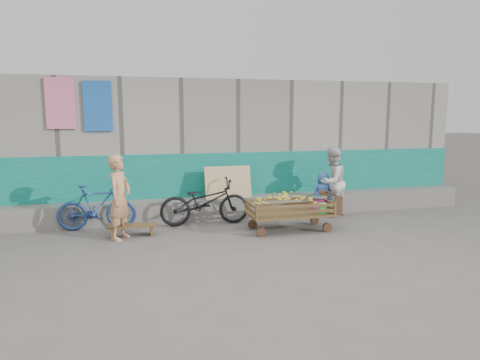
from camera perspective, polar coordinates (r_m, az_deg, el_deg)
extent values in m
plane|color=#57544E|center=(7.14, 0.05, -9.46)|extent=(80.00, 80.00, 0.00)
cube|color=gray|center=(10.83, -5.38, 4.79)|extent=(12.00, 3.00, 3.00)
cube|color=#0A6B5D|center=(9.44, -3.86, -0.64)|extent=(12.00, 0.03, 1.40)
cube|color=#66645E|center=(9.30, -3.57, -3.76)|extent=(12.00, 0.50, 0.45)
cube|color=tan|center=(9.13, -1.60, -0.31)|extent=(1.00, 0.19, 0.68)
cube|color=pink|center=(9.23, -22.85, 9.40)|extent=(0.55, 0.03, 1.00)
cube|color=#1E5BB3|center=(9.16, -18.44, 9.33)|extent=(0.55, 0.03, 1.00)
cube|color=#4E341B|center=(8.36, 6.62, -4.48)|extent=(1.59, 0.80, 0.04)
cylinder|color=#312110|center=(7.94, 2.85, -6.94)|extent=(0.18, 0.05, 0.18)
cube|color=#4E341B|center=(7.74, 2.29, -4.38)|extent=(0.04, 0.04, 0.25)
cylinder|color=#312110|center=(8.48, 1.67, -5.92)|extent=(0.18, 0.05, 0.18)
cube|color=#4E341B|center=(8.44, 0.84, -3.28)|extent=(0.04, 0.04, 0.25)
cylinder|color=#312110|center=(8.42, 11.55, -6.21)|extent=(0.18, 0.05, 0.18)
cube|color=#4E341B|center=(8.30, 12.53, -3.68)|extent=(0.04, 0.04, 0.25)
cylinder|color=#312110|center=(8.93, 9.91, -5.30)|extent=(0.18, 0.05, 0.18)
cube|color=#4E341B|center=(8.96, 10.39, -2.72)|extent=(0.04, 0.04, 0.25)
cube|color=#4E341B|center=(8.00, 7.59, -4.28)|extent=(1.54, 0.04, 0.04)
cube|color=#4E341B|center=(7.98, 7.60, -3.54)|extent=(1.54, 0.04, 0.04)
cube|color=#4E341B|center=(8.67, 5.76, -3.23)|extent=(1.54, 0.04, 0.04)
cube|color=#4E341B|center=(8.65, 5.77, -2.55)|extent=(1.54, 0.04, 0.04)
cube|color=#4E341B|center=(8.10, 1.53, -4.05)|extent=(0.04, 0.74, 0.04)
cube|color=#4E341B|center=(8.07, 1.54, -3.32)|extent=(0.04, 0.74, 0.04)
cube|color=#4E341B|center=(8.64, 11.41, -3.41)|extent=(0.04, 0.74, 0.04)
cube|color=#4E341B|center=(8.61, 11.43, -2.73)|extent=(0.04, 0.74, 0.04)
cylinder|color=#312110|center=(8.66, 12.40, -1.92)|extent=(0.04, 0.71, 0.04)
cube|color=#312110|center=(8.95, 11.08, -2.52)|extent=(0.16, 0.04, 0.35)
cube|color=#312110|center=(8.38, 12.99, -3.34)|extent=(0.16, 0.04, 0.35)
ellipsoid|color=yellow|center=(8.28, 6.07, -3.06)|extent=(1.15, 0.62, 0.39)
cylinder|color=#FF3AAB|center=(8.57, 10.51, -3.30)|extent=(0.21, 0.21, 0.23)
cylinder|color=silver|center=(8.54, 10.53, -2.49)|extent=(0.03, 0.03, 0.05)
cylinder|color=silver|center=(8.54, 10.54, -2.26)|extent=(0.30, 0.30, 0.02)
cube|color=#4CD050|center=(8.33, 10.94, -3.72)|extent=(0.14, 0.11, 0.19)
cube|color=#4E341B|center=(8.17, -14.18, -5.91)|extent=(0.88, 0.27, 0.04)
cube|color=#4E341B|center=(8.21, -16.64, -6.78)|extent=(0.05, 0.25, 0.18)
cube|color=#4E341B|center=(8.21, -11.67, -6.59)|extent=(0.05, 0.25, 0.18)
imported|color=tan|center=(7.93, -15.75, -2.25)|extent=(0.58, 0.66, 1.53)
imported|color=silver|center=(9.60, 12.14, -0.26)|extent=(0.94, 0.89, 1.53)
imported|color=#3D65BC|center=(9.63, 10.98, -1.86)|extent=(0.49, 0.32, 0.98)
imported|color=black|center=(8.72, -4.71, -2.93)|extent=(1.83, 0.68, 0.95)
imported|color=navy|center=(8.79, -18.56, -3.46)|extent=(1.50, 0.47, 0.89)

